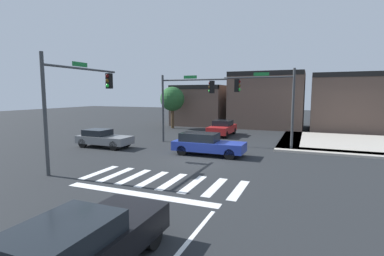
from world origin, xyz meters
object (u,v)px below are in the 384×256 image
(car_red, at_px, (222,128))
(roadside_tree, at_px, (172,99))
(traffic_signal_northeast, at_px, (267,95))
(car_blue, at_px, (206,144))
(traffic_signal_southwest, at_px, (77,92))
(traffic_signal_northwest, at_px, (185,96))
(car_black, at_px, (80,247))
(car_gray, at_px, (103,138))

(car_red, relative_size, roadside_tree, 0.90)
(traffic_signal_northeast, relative_size, car_blue, 1.23)
(traffic_signal_southwest, height_order, traffic_signal_northwest, traffic_signal_southwest)
(car_blue, relative_size, roadside_tree, 0.97)
(car_red, distance_m, car_black, 22.30)
(car_blue, bearing_deg, roadside_tree, 124.40)
(car_black, bearing_deg, roadside_tree, 21.96)
(car_red, height_order, car_gray, car_red)
(car_black, bearing_deg, traffic_signal_northwest, 16.31)
(car_red, height_order, roadside_tree, roadside_tree)
(car_black, height_order, car_blue, car_black)
(traffic_signal_southwest, relative_size, car_blue, 1.28)
(car_red, xyz_separation_m, car_black, (3.30, -22.05, 0.02))
(traffic_signal_northeast, bearing_deg, traffic_signal_northwest, 0.88)
(traffic_signal_northwest, distance_m, roadside_tree, 10.30)
(traffic_signal_southwest, bearing_deg, traffic_signal_northeast, -43.90)
(car_red, xyz_separation_m, car_blue, (1.53, -8.98, 0.01))
(car_black, bearing_deg, car_red, 8.50)
(car_red, bearing_deg, traffic_signal_southwest, -15.67)
(traffic_signal_southwest, distance_m, roadside_tree, 18.08)
(traffic_signal_southwest, relative_size, car_red, 1.37)
(car_gray, bearing_deg, traffic_signal_northwest, 39.32)
(car_gray, height_order, roadside_tree, roadside_tree)
(traffic_signal_northeast, height_order, car_red, traffic_signal_northeast)
(traffic_signal_southwest, distance_m, car_blue, 8.39)
(traffic_signal_northeast, bearing_deg, traffic_signal_southwest, 46.10)
(car_blue, bearing_deg, traffic_signal_northwest, 130.32)
(car_blue, height_order, roadside_tree, roadside_tree)
(car_gray, bearing_deg, car_black, -52.43)
(car_gray, xyz_separation_m, car_black, (9.82, -12.76, 0.07))
(car_gray, height_order, car_blue, car_blue)
(roadside_tree, bearing_deg, car_blue, -55.60)
(traffic_signal_northwest, relative_size, car_black, 1.19)
(car_blue, bearing_deg, car_red, 99.70)
(traffic_signal_northeast, xyz_separation_m, car_red, (-4.79, 5.17, -3.17))
(traffic_signal_northwest, bearing_deg, car_black, -73.69)
(traffic_signal_northeast, relative_size, roadside_tree, 1.20)
(traffic_signal_northwest, relative_size, traffic_signal_northeast, 0.97)
(traffic_signal_northwest, height_order, car_blue, traffic_signal_northwest)
(traffic_signal_northwest, height_order, car_black, traffic_signal_northwest)
(traffic_signal_northwest, bearing_deg, roadside_tree, 121.61)
(car_blue, bearing_deg, car_black, -82.32)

